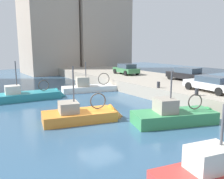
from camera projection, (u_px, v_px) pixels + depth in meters
The scene contains 13 objects.
water_surface at pixel (100, 121), 15.91m from camera, with size 80.00×80.00×0.00m, color #335675.
quay_wall at pixel (206, 93), 22.20m from camera, with size 9.00×56.00×1.20m, color #9E9384.
fishing_boat_green at pixel (179, 121), 15.51m from camera, with size 6.39×3.88×4.28m.
fishing_boat_white at pixel (93, 90), 26.17m from camera, with size 6.86×3.33×4.00m.
fishing_boat_orange at pixel (86, 119), 16.03m from camera, with size 5.82×3.29×4.60m.
fishing_boat_teal at pixel (30, 98), 22.21m from camera, with size 6.92×2.69×4.46m.
parked_car_black at pixel (186, 74), 25.64m from camera, with size 2.13×4.34×1.41m.
parked_car_white at pixel (210, 84), 19.53m from camera, with size 2.15×4.51×1.29m.
parked_car_green at pixel (126, 69), 31.23m from camera, with size 2.30×4.07×1.38m.
mooring_bollard_south at pixel (197, 92), 18.10m from camera, with size 0.28×0.28×0.55m, color #2D2D33.
mooring_bollard_mid at pixel (158, 85), 21.35m from camera, with size 0.28×0.28×0.55m, color #2D2D33.
waterfront_building_west_mid at pixel (48, 35), 41.91m from camera, with size 8.50×8.81×13.54m.
waterfront_building_east_mid at pixel (99, 18), 45.60m from camera, with size 11.07×7.27×20.09m.
Camera 1 is at (-8.00, -13.01, 4.97)m, focal length 38.34 mm.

